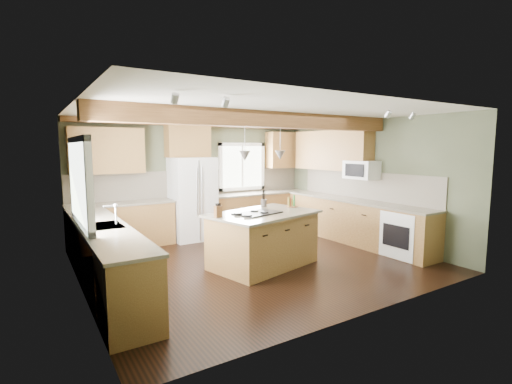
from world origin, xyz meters
TOP-DOWN VIEW (x-y plane):
  - floor at (0.00, 0.00)m, footprint 5.60×5.60m
  - ceiling at (0.00, 0.00)m, footprint 5.60×5.60m
  - wall_back at (0.00, 2.50)m, footprint 5.60×0.00m
  - wall_left at (-2.80, 0.00)m, footprint 0.00×5.00m
  - wall_right at (2.80, 0.00)m, footprint 0.00×5.00m
  - ceiling_beam at (0.00, -0.26)m, footprint 5.55×0.26m
  - soffit_trim at (0.00, 2.40)m, footprint 5.55×0.20m
  - backsplash_back at (0.00, 2.48)m, footprint 5.58×0.03m
  - backsplash_right at (2.78, 0.05)m, footprint 0.03×3.70m
  - base_cab_back_left at (-1.79, 2.20)m, footprint 2.02×0.60m
  - counter_back_left at (-1.79, 2.20)m, footprint 2.06×0.64m
  - base_cab_back_right at (1.49, 2.20)m, footprint 2.62×0.60m
  - counter_back_right at (1.49, 2.20)m, footprint 2.66×0.64m
  - base_cab_left at (-2.50, 0.05)m, footprint 0.60×3.70m
  - counter_left at (-2.50, 0.05)m, footprint 0.64×3.74m
  - base_cab_right at (2.50, 0.05)m, footprint 0.60×3.70m
  - counter_right at (2.50, 0.05)m, footprint 0.64×3.74m
  - upper_cab_back_left at (-1.99, 2.33)m, footprint 1.40×0.35m
  - upper_cab_over_fridge at (-0.30, 2.33)m, footprint 0.96×0.35m
  - upper_cab_right at (2.62, 0.90)m, footprint 0.35×2.20m
  - upper_cab_back_corner at (2.30, 2.33)m, footprint 0.90×0.35m
  - window_left at (-2.78, 0.05)m, footprint 0.04×1.60m
  - window_back at (1.15, 2.48)m, footprint 1.10×0.04m
  - sink at (-2.50, 0.05)m, footprint 0.50×0.65m
  - faucet at (-2.32, 0.05)m, footprint 0.02×0.02m
  - dishwasher at (-2.49, -1.25)m, footprint 0.60×0.60m
  - oven at (2.49, -1.25)m, footprint 0.60×0.72m
  - microwave at (2.58, -0.05)m, footprint 0.40×0.70m
  - pendant_left at (-0.42, -0.36)m, footprint 0.18×0.18m
  - pendant_right at (0.41, -0.16)m, footprint 0.18×0.18m
  - refrigerator at (-0.30, 2.12)m, footprint 0.90×0.74m
  - island at (-0.01, -0.26)m, footprint 1.91×1.42m
  - island_top at (-0.01, -0.26)m, footprint 2.05×1.56m
  - cooktop at (-0.15, -0.30)m, footprint 0.84×0.66m
  - knife_block at (-0.85, -0.25)m, footprint 0.11×0.09m
  - utensil_crock at (0.33, 0.24)m, footprint 0.14×0.14m
  - bottle_tray at (0.77, -0.03)m, footprint 0.23×0.23m

SIDE VIEW (x-z plane):
  - floor at x=0.00m, z-range 0.00..0.00m
  - dishwasher at x=-2.49m, z-range 0.01..0.85m
  - oven at x=2.49m, z-range 0.01..0.85m
  - base_cab_back_left at x=-1.79m, z-range 0.00..0.88m
  - base_cab_back_right at x=1.49m, z-range 0.00..0.88m
  - base_cab_left at x=-2.50m, z-range 0.00..0.88m
  - base_cab_right at x=2.50m, z-range 0.00..0.88m
  - island at x=-0.01m, z-range 0.00..0.88m
  - counter_back_left at x=-1.79m, z-range 0.88..0.92m
  - counter_back_right at x=1.49m, z-range 0.88..0.92m
  - counter_left at x=-2.50m, z-range 0.88..0.92m
  - counter_right at x=2.50m, z-range 0.88..0.92m
  - refrigerator at x=-0.30m, z-range 0.00..1.80m
  - island_top at x=-0.01m, z-range 0.88..0.92m
  - sink at x=-2.50m, z-range 0.89..0.92m
  - cooktop at x=-0.15m, z-range 0.92..0.94m
  - utensil_crock at x=0.33m, z-range 0.92..1.06m
  - knife_block at x=-0.85m, z-range 0.92..1.10m
  - bottle_tray at x=0.77m, z-range 0.92..1.13m
  - faucet at x=-2.32m, z-range 0.91..1.19m
  - backsplash_back at x=0.00m, z-range 0.92..1.50m
  - backsplash_right at x=2.78m, z-range 0.92..1.50m
  - wall_back at x=0.00m, z-range -1.50..4.10m
  - wall_left at x=-2.80m, z-range -1.20..3.80m
  - wall_right at x=2.80m, z-range -1.20..3.80m
  - window_back at x=1.15m, z-range 1.05..2.05m
  - window_left at x=-2.78m, z-range 1.02..2.08m
  - microwave at x=2.58m, z-range 1.36..1.74m
  - pendant_left at x=-0.42m, z-range 1.80..1.96m
  - pendant_right at x=0.41m, z-range 1.80..1.96m
  - upper_cab_back_left at x=-1.99m, z-range 1.50..2.40m
  - upper_cab_right at x=2.62m, z-range 1.50..2.40m
  - upper_cab_back_corner at x=2.30m, z-range 1.50..2.40m
  - upper_cab_over_fridge at x=-0.30m, z-range 1.80..2.50m
  - ceiling_beam at x=0.00m, z-range 2.34..2.60m
  - soffit_trim at x=0.00m, z-range 2.49..2.59m
  - ceiling at x=0.00m, z-range 2.60..2.60m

